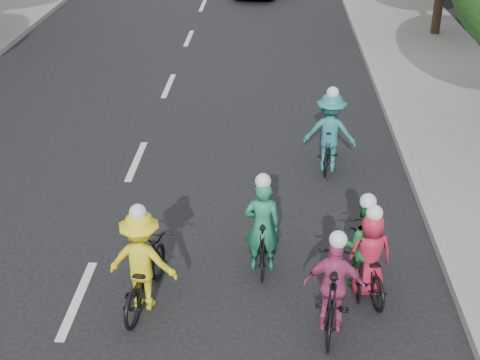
# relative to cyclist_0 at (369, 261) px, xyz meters

# --- Properties ---
(ground) EXTENTS (120.00, 120.00, 0.00)m
(ground) POSITION_rel_cyclist_0_xyz_m (-4.61, -0.51, -0.55)
(ground) COLOR black
(ground) RESTS_ON ground
(sidewalk_right) EXTENTS (4.00, 80.00, 0.15)m
(sidewalk_right) POSITION_rel_cyclist_0_xyz_m (3.39, 9.49, -0.48)
(sidewalk_right) COLOR gray
(sidewalk_right) RESTS_ON ground
(curb_right) EXTENTS (0.18, 80.00, 0.18)m
(curb_right) POSITION_rel_cyclist_0_xyz_m (1.44, 9.49, -0.46)
(curb_right) COLOR #999993
(curb_right) RESTS_ON ground
(cyclist_0) EXTENTS (0.87, 1.77, 1.60)m
(cyclist_0) POSITION_rel_cyclist_0_xyz_m (0.00, 0.00, 0.00)
(cyclist_0) COLOR black
(cyclist_0) RESTS_ON ground
(cyclist_1) EXTENTS (0.95, 1.92, 1.69)m
(cyclist_1) POSITION_rel_cyclist_0_xyz_m (-0.63, -0.92, 0.08)
(cyclist_1) COLOR black
(cyclist_1) RESTS_ON ground
(cyclist_2) EXTENTS (1.22, 1.65, 1.90)m
(cyclist_2) POSITION_rel_cyclist_0_xyz_m (-0.33, 4.36, 0.19)
(cyclist_2) COLOR black
(cyclist_2) RESTS_ON ground
(cyclist_3) EXTENTS (0.82, 1.75, 1.70)m
(cyclist_3) POSITION_rel_cyclist_0_xyz_m (-0.08, 0.16, 0.09)
(cyclist_3) COLOR black
(cyclist_3) RESTS_ON ground
(cyclist_4) EXTENTS (0.61, 1.54, 1.79)m
(cyclist_4) POSITION_rel_cyclist_0_xyz_m (-1.70, 0.58, 0.06)
(cyclist_4) COLOR black
(cyclist_4) RESTS_ON ground
(cyclist_5) EXTENTS (1.15, 1.97, 1.81)m
(cyclist_5) POSITION_rel_cyclist_0_xyz_m (-3.51, -0.53, 0.11)
(cyclist_5) COLOR black
(cyclist_5) RESTS_ON ground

